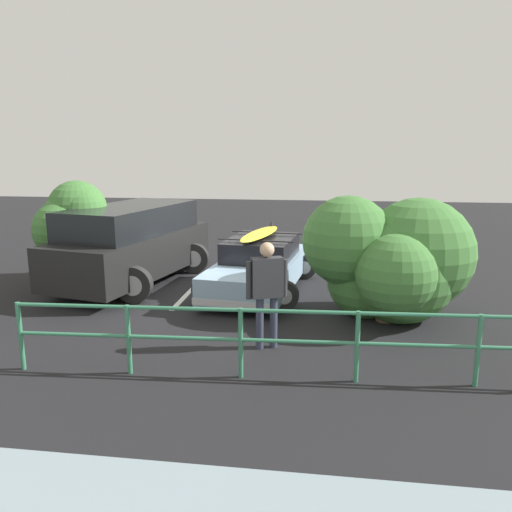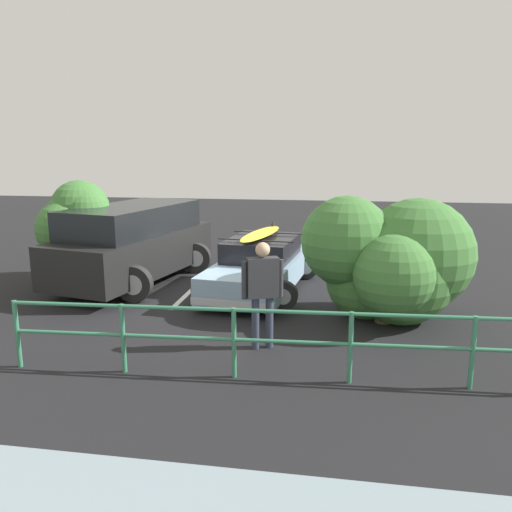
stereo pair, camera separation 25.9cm
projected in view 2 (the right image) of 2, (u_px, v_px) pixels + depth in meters
The scene contains 8 objects.
ground_plane at pixel (234, 290), 11.85m from camera, with size 44.00×44.00×0.02m, color black.
parking_stripe at pixel (195, 287), 12.11m from camera, with size 3.61×0.12×0.00m, color silver.
sedan_car at pixel (260, 265), 11.78m from camera, with size 2.64×4.47×1.51m.
suv_car at pixel (134, 243), 12.40m from camera, with size 3.31×5.14×1.94m.
person_bystander at pixel (263, 286), 8.17m from camera, with size 0.66×0.38×1.80m.
railing_fence at pixel (292, 334), 7.07m from camera, with size 8.35×0.49×1.06m.
bush_near_left at pixel (388, 262), 9.64m from camera, with size 3.33×2.68×2.49m.
bush_near_right at pixel (76, 222), 12.28m from camera, with size 1.76×2.11×2.54m.
Camera 2 is at (-2.32, 11.20, 3.26)m, focal length 35.00 mm.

